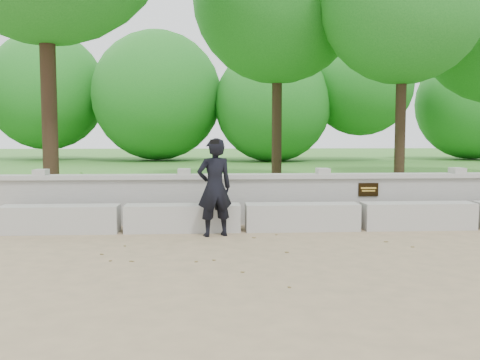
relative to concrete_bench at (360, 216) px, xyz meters
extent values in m
plane|color=#9D8260|center=(0.00, -1.90, -0.22)|extent=(80.00, 80.00, 0.00)
cube|color=#336D24|center=(0.00, 12.10, -0.10)|extent=(40.00, 22.00, 0.25)
cube|color=#A9A7A0|center=(-5.00, 0.00, 0.00)|extent=(1.90, 0.45, 0.45)
cube|color=#A9A7A0|center=(-3.00, 0.00, 0.00)|extent=(1.90, 0.45, 0.45)
cube|color=#A9A7A0|center=(-1.00, 0.00, 0.00)|extent=(1.90, 0.45, 0.45)
cube|color=#A9A7A0|center=(1.00, 0.00, 0.00)|extent=(1.90, 0.45, 0.45)
cube|color=#9F9D96|center=(0.00, 0.70, 0.18)|extent=(12.50, 0.25, 0.82)
cube|color=#A9A7A0|center=(0.00, 0.70, 0.64)|extent=(12.50, 0.35, 0.08)
cube|color=black|center=(0.30, 0.56, 0.40)|extent=(0.36, 0.02, 0.24)
imported|color=black|center=(-2.48, -0.44, 0.55)|extent=(0.65, 0.52, 1.55)
cube|color=black|center=(-2.48, -0.75, 1.27)|extent=(0.14, 0.06, 0.07)
cylinder|color=#382619|center=(-5.87, 2.60, 2.41)|extent=(0.32, 0.32, 4.77)
cylinder|color=#382619|center=(-0.61, 6.33, 2.13)|extent=(0.28, 0.28, 4.20)
cylinder|color=#382619|center=(2.07, 3.88, 1.89)|extent=(0.25, 0.25, 3.73)
imported|color=#3C7628|center=(-4.94, 1.40, 0.35)|extent=(0.41, 0.39, 0.65)
imported|color=#3C7628|center=(2.55, 1.40, 0.37)|extent=(0.48, 0.48, 0.68)
camera|label=1|loc=(-2.59, -8.82, 1.38)|focal=40.00mm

